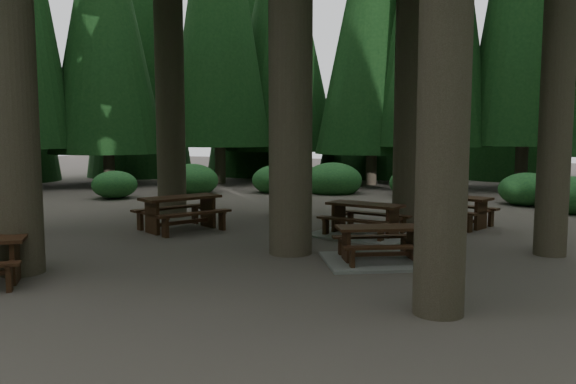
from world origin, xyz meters
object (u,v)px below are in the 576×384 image
at_px(picnic_table_b, 181,208).
at_px(picnic_table_d, 454,206).
at_px(picnic_table_a, 379,251).
at_px(picnic_table_c, 365,225).

height_order(picnic_table_b, picnic_table_d, picnic_table_b).
relative_size(picnic_table_a, picnic_table_d, 1.15).
distance_m(picnic_table_a, picnic_table_b, 5.50).
bearing_deg(picnic_table_d, picnic_table_c, -106.98).
height_order(picnic_table_a, picnic_table_b, picnic_table_b).
height_order(picnic_table_c, picnic_table_d, picnic_table_d).
bearing_deg(picnic_table_c, picnic_table_a, -56.55).
xyz_separation_m(picnic_table_b, picnic_table_c, (4.32, 0.99, -0.30)).
relative_size(picnic_table_b, picnic_table_d, 1.11).
relative_size(picnic_table_b, picnic_table_c, 0.94).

